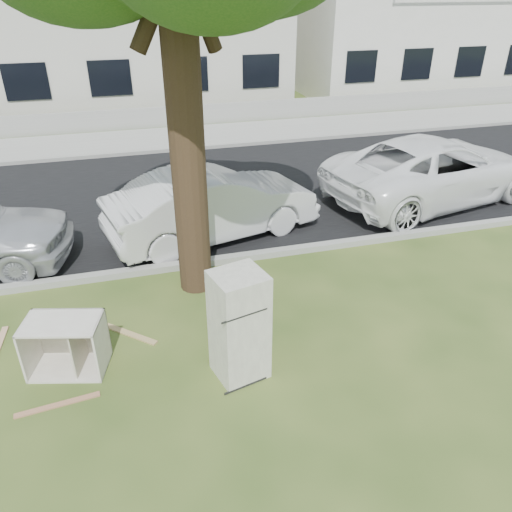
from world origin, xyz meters
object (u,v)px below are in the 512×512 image
object	(u,v)px
car_center	(213,204)
cabinet	(66,345)
fridge	(239,326)
car_right	(434,169)

from	to	relation	value
car_center	cabinet	bearing A→B (deg)	127.89
fridge	car_right	bearing A→B (deg)	24.44
car_right	car_center	bearing A→B (deg)	83.83
cabinet	car_right	distance (m)	8.98
car_center	fridge	bearing A→B (deg)	159.41
fridge	cabinet	xyz separation A→B (m)	(-2.20, 0.70, -0.38)
fridge	car_right	distance (m)	7.48
car_right	fridge	bearing A→B (deg)	116.51
cabinet	car_right	bearing A→B (deg)	40.95
cabinet	car_center	bearing A→B (deg)	66.70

